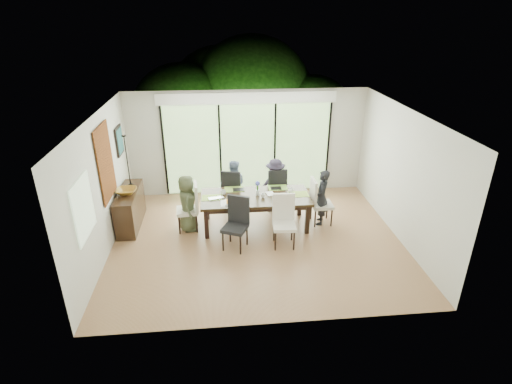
{
  "coord_description": "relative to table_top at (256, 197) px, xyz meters",
  "views": [
    {
      "loc": [
        -0.73,
        -7.24,
        4.45
      ],
      "look_at": [
        0.0,
        0.25,
        1.0
      ],
      "focal_mm": 28.0,
      "sensor_mm": 36.0,
      "label": 1
    }
  ],
  "objects": [
    {
      "name": "chair_near_right",
      "position": [
        0.5,
        -0.87,
        -0.17
      ],
      "size": [
        0.48,
        0.48,
        1.09
      ],
      "primitive_type": null,
      "rotation": [
        0.0,
        0.0,
        -0.06
      ],
      "color": "white",
      "rests_on": "floor"
    },
    {
      "name": "table_leg_fr",
      "position": [
        1.08,
        -0.43,
        -0.37
      ],
      "size": [
        0.09,
        0.09,
        0.68
      ],
      "primitive_type": "cube",
      "color": "black",
      "rests_on": "floor"
    },
    {
      "name": "table_top",
      "position": [
        0.0,
        0.0,
        0.0
      ],
      "size": [
        2.37,
        1.09,
        0.06
      ],
      "primitive_type": "cube",
      "color": "black",
      "rests_on": "floor"
    },
    {
      "name": "tablet_far_r",
      "position": [
        0.5,
        0.35,
        0.04
      ],
      "size": [
        0.24,
        0.17,
        0.01
      ],
      "primitive_type": "cube",
      "color": "black",
      "rests_on": "table_top"
    },
    {
      "name": "wall_left",
      "position": [
        -3.03,
        -0.61,
        0.64
      ],
      "size": [
        0.02,
        5.0,
        2.7
      ],
      "primitive_type": "cube",
      "color": "beige",
      "rests_on": "floor"
    },
    {
      "name": "candlestick_base",
      "position": [
        -2.78,
        0.68,
        0.13
      ],
      "size": [
        0.09,
        0.09,
        0.04
      ],
      "primitive_type": "cylinder",
      "color": "black",
      "rests_on": "sideboard"
    },
    {
      "name": "candlestick_shaft",
      "position": [
        -2.78,
        0.68,
        0.7
      ],
      "size": [
        0.02,
        0.02,
        1.14
      ],
      "primitive_type": "cylinder",
      "color": "black",
      "rests_on": "sideboard"
    },
    {
      "name": "foliage_far",
      "position": [
        -0.62,
        5.89,
        0.91
      ],
      "size": [
        3.6,
        3.6,
        3.6
      ],
      "primitive_type": "sphere",
      "color": "#14380F",
      "rests_on": "ground"
    },
    {
      "name": "cup_a",
      "position": [
        -0.7,
        0.15,
        0.08
      ],
      "size": [
        0.17,
        0.17,
        0.09
      ],
      "primitive_type": "imported",
      "rotation": [
        0.0,
        0.0,
        0.71
      ],
      "color": "white",
      "rests_on": "table_top"
    },
    {
      "name": "placemat_far_r",
      "position": [
        0.55,
        0.4,
        0.03
      ],
      "size": [
        0.43,
        0.32,
        0.01
      ],
      "primitive_type": "cube",
      "color": "#78AC3D",
      "rests_on": "table_top"
    },
    {
      "name": "rail_top",
      "position": [
        -0.02,
        3.59,
        -0.16
      ],
      "size": [
        6.0,
        0.08,
        0.06
      ],
      "primitive_type": "cube",
      "color": "brown",
      "rests_on": "deck"
    },
    {
      "name": "sideboard",
      "position": [
        -2.78,
        0.33,
        -0.3
      ],
      "size": [
        0.41,
        1.46,
        0.82
      ],
      "primitive_type": "cube",
      "color": "black",
      "rests_on": "floor"
    },
    {
      "name": "mullion_b",
      "position": [
        -0.72,
        1.85,
        0.49
      ],
      "size": [
        0.05,
        0.04,
        2.3
      ],
      "primitive_type": "cube",
      "color": "black",
      "rests_on": "wall_back"
    },
    {
      "name": "table_apron",
      "position": [
        0.0,
        0.0,
        -0.09
      ],
      "size": [
        2.17,
        0.89,
        0.1
      ],
      "primitive_type": "cube",
      "color": "black",
      "rests_on": "floor"
    },
    {
      "name": "candle",
      "position": [
        -2.78,
        0.68,
        1.32
      ],
      "size": [
        0.03,
        0.03,
        0.09
      ],
      "primitive_type": "cylinder",
      "color": "silver",
      "rests_on": "sideboard"
    },
    {
      "name": "blinds_header",
      "position": [
        -0.02,
        1.85,
        1.79
      ],
      "size": [
        4.4,
        0.06,
        0.28
      ],
      "primitive_type": "cube",
      "color": "white",
      "rests_on": "wall_back"
    },
    {
      "name": "cup_c",
      "position": [
        0.8,
        0.1,
        0.08
      ],
      "size": [
        0.16,
        0.16,
        0.09
      ],
      "primitive_type": "imported",
      "rotation": [
        0.0,
        0.0,
        3.49
      ],
      "color": "white",
      "rests_on": "table_top"
    },
    {
      "name": "floor",
      "position": [
        -0.02,
        -0.61,
        -0.72
      ],
      "size": [
        6.0,
        5.0,
        0.01
      ],
      "primitive_type": "cube",
      "color": "brown",
      "rests_on": "ground"
    },
    {
      "name": "bowl",
      "position": [
        -2.78,
        0.23,
        0.16
      ],
      "size": [
        0.43,
        0.43,
        0.11
      ],
      "primitive_type": "imported",
      "color": "#89601E",
      "rests_on": "sideboard"
    },
    {
      "name": "mullion_d",
      "position": [
        2.08,
        1.85,
        0.49
      ],
      "size": [
        0.05,
        0.04,
        2.3
      ],
      "primitive_type": "cube",
      "color": "black",
      "rests_on": "wall_back"
    },
    {
      "name": "cup_b",
      "position": [
        0.15,
        -0.1,
        0.08
      ],
      "size": [
        0.13,
        0.13,
        0.09
      ],
      "primitive_type": "imported",
      "rotation": [
        0.0,
        0.0,
        1.96
      ],
      "color": "white",
      "rests_on": "table_top"
    },
    {
      "name": "foliage_right",
      "position": [
        2.18,
        4.39,
        0.55
      ],
      "size": [
        2.8,
        2.8,
        2.8
      ],
      "primitive_type": "sphere",
      "color": "#14380F",
      "rests_on": "ground"
    },
    {
      "name": "book",
      "position": [
        0.25,
        0.05,
        0.04
      ],
      "size": [
        0.2,
        0.25,
        0.02
      ],
      "primitive_type": "imported",
      "rotation": [
        0.0,
        0.0,
        0.17
      ],
      "color": "white",
      "rests_on": "table_top"
    },
    {
      "name": "person_far_left",
      "position": [
        -0.45,
        0.83,
        -0.07
      ],
      "size": [
        0.61,
        0.4,
        1.27
      ],
      "primitive_type": "imported",
      "rotation": [
        0.0,
        0.0,
        3.1
      ],
      "color": "slate",
      "rests_on": "floor"
    },
    {
      "name": "table_leg_br",
      "position": [
        1.08,
        0.43,
        -0.37
      ],
      "size": [
        0.09,
        0.09,
        0.68
      ],
      "primitive_type": "cube",
      "color": "black",
      "rests_on": "floor"
    },
    {
      "name": "placemat_left",
      "position": [
        -0.95,
        0.0,
        0.03
      ],
      "size": [
        0.43,
        0.32,
        0.01
      ],
      "primitive_type": "cube",
      "color": "olive",
      "rests_on": "table_top"
    },
    {
      "name": "person_left_end",
      "position": [
        -1.48,
        0.0,
        -0.07
      ],
      "size": [
        0.38,
        0.6,
        1.27
      ],
      "primitive_type": "imported",
      "rotation": [
        0.0,
        0.0,
        1.59
      ],
      "color": "#485236",
      "rests_on": "floor"
    },
    {
      "name": "papers",
      "position": [
        0.7,
        -0.05,
        0.03
      ],
      "size": [
        0.3,
        0.22,
        0.0
      ],
      "primitive_type": "cube",
      "color": "white",
      "rests_on": "table_top"
    },
    {
      "name": "deck",
      "position": [
        -0.02,
        2.79,
        -0.76
      ],
      "size": [
        6.0,
        1.8,
        0.1
      ],
      "primitive_type": "cube",
      "color": "#503822",
      "rests_on": "ground"
    },
    {
      "name": "table_leg_bl",
      "position": [
        -1.08,
        0.43,
        -0.37
      ],
      "size": [
        0.09,
        0.09,
        0.68
      ],
      "primitive_type": "cube",
      "color": "black",
      "rests_on": "floor"
    },
    {
      "name": "mullion_c",
      "position": [
        0.68,
        1.85,
        0.49
      ],
      "size": [
        0.05,
        0.04,
        2.3
      ],
      "primitive_type": "cube",
      "color": "black",
      "rests_on": "wall_back"
    },
    {
      "name": "candlestick_pan",
      "position": [
        -2.78,
        0.68,
        1.27
      ],
      "size": [
        0.09,
        0.09,
        0.03
      ],
      "primitive_type": "cylinder",
      "color": "black",
      "rests_on": "sideboard"
    },
    {
      "name": "wall_right",
      "position": [
        2.99,
        -0.61,
        0.64
      ],
      "size": [
        0.02,
        5.0,
        2.7
      ],
      "primitive_type": "cube",
      "color": "beige",
      "rests_on": "floor"
    },
    {
      "name": "foliage_mid",
      "position": [
        0.38,
        5.19,
        1.09
      ],
      "size": [
        4.0,
        4.0,
        4.0
      ],
      "primitive_type": "sphere",
      "color": "#14380F",
      "rests_on": "ground"
    },
    {
      "name": "chair_left_end",
      "position": [
        -1.5,
        0.0,
        -0.17
      ],
      "size": [
        0.49,
        0.49,
        1.09
      ],
      "primitive_type": null,
      "rotation": [
        0.0,
        0.0,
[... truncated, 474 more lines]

